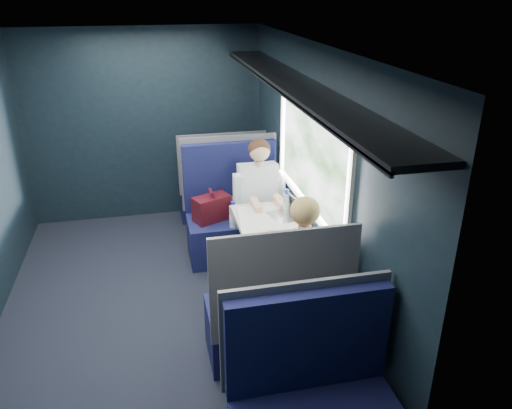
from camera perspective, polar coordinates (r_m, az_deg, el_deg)
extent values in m
cube|color=black|center=(4.76, -10.87, -11.55)|extent=(2.80, 4.20, 0.01)
cube|color=black|center=(4.44, 6.96, 2.99)|extent=(0.10, 4.20, 2.30)
cube|color=black|center=(6.25, -12.57, 8.78)|extent=(2.80, 0.10, 2.30)
cube|color=black|center=(2.35, -10.67, -18.52)|extent=(2.80, 0.10, 2.30)
cube|color=silver|center=(3.92, -13.63, 17.86)|extent=(2.80, 4.20, 0.10)
cube|color=silver|center=(4.24, 6.43, 10.45)|extent=(0.03, 1.84, 0.07)
cube|color=silver|center=(4.51, 5.94, -0.11)|extent=(0.03, 1.84, 0.07)
cube|color=silver|center=(3.58, 10.58, 0.48)|extent=(0.03, 0.07, 0.78)
cube|color=silver|center=(5.16, 3.08, 8.13)|extent=(0.03, 0.07, 0.78)
cube|color=black|center=(4.14, 4.45, 13.54)|extent=(0.36, 4.10, 0.04)
cube|color=black|center=(4.10, 2.10, 13.20)|extent=(0.02, 4.10, 0.03)
cube|color=red|center=(4.21, 6.57, 12.37)|extent=(0.01, 0.10, 0.12)
cylinder|color=#54565E|center=(4.64, -0.24, -6.81)|extent=(0.08, 0.08, 0.70)
cube|color=silver|center=(4.50, 1.99, -2.50)|extent=(0.62, 1.00, 0.04)
cube|color=#0C0E35|center=(5.36, -2.33, -3.83)|extent=(1.00, 0.50, 0.45)
cube|color=#0C0E35|center=(5.39, -3.01, 3.28)|extent=(1.00, 0.10, 0.75)
cube|color=#54565E|center=(5.43, -3.12, 3.73)|extent=(1.04, 0.03, 0.82)
cube|color=#54565E|center=(5.18, -2.29, -0.90)|extent=(0.06, 0.40, 0.20)
cube|color=#4C1019|center=(5.21, -5.09, -0.43)|extent=(0.42, 0.33, 0.26)
cylinder|color=#4C1019|center=(5.13, -5.17, 1.47)|extent=(0.09, 0.15, 0.03)
cylinder|color=silver|center=(5.05, -2.60, -1.39)|extent=(0.08, 0.08, 0.23)
cylinder|color=#1C30D5|center=(4.99, -2.62, 0.05)|extent=(0.05, 0.05, 0.05)
cube|color=#0C0E35|center=(4.08, 1.74, -13.85)|extent=(1.00, 0.50, 0.45)
cube|color=#0C0E35|center=(3.49, 3.08, -8.99)|extent=(1.00, 0.10, 0.75)
cube|color=#54565E|center=(3.44, 3.33, -9.12)|extent=(1.04, 0.03, 0.82)
cube|color=#54565E|center=(3.93, 1.62, -9.66)|extent=(0.06, 0.40, 0.20)
cube|color=#0C0E35|center=(6.35, -4.12, 0.69)|extent=(1.00, 0.40, 0.45)
cube|color=#0C0E35|center=(5.93, -3.92, 4.73)|extent=(1.00, 0.10, 0.66)
cube|color=#54565E|center=(5.87, -3.85, 4.74)|extent=(1.04, 0.03, 0.72)
cube|color=#0C0E35|center=(3.09, 5.90, -15.18)|extent=(1.00, 0.10, 0.66)
cube|color=#54565E|center=(3.12, 5.60, -14.28)|extent=(1.04, 0.03, 0.72)
cube|color=black|center=(5.15, 0.63, -1.26)|extent=(0.36, 0.44, 0.16)
cube|color=black|center=(5.12, 1.12, -5.28)|extent=(0.32, 0.12, 0.45)
cube|color=white|center=(5.19, 0.24, 1.97)|extent=(0.40, 0.29, 0.53)
cylinder|color=#D8A88C|center=(5.06, 0.35, 4.75)|extent=(0.10, 0.10, 0.06)
sphere|color=#D8A88C|center=(5.00, 0.40, 6.14)|extent=(0.21, 0.21, 0.21)
sphere|color=#382114|center=(5.01, 0.36, 6.35)|extent=(0.22, 0.22, 0.22)
cube|color=white|center=(5.12, -2.06, 1.61)|extent=(0.09, 0.12, 0.34)
cube|color=white|center=(5.21, 2.70, 2.00)|extent=(0.09, 0.12, 0.34)
cube|color=black|center=(4.07, 4.76, -8.76)|extent=(0.36, 0.44, 0.16)
cube|color=black|center=(4.40, 3.86, -10.74)|extent=(0.32, 0.12, 0.45)
cube|color=black|center=(3.81, 5.59, -6.85)|extent=(0.40, 0.29, 0.53)
cylinder|color=#D8A88C|center=(3.71, 5.58, -2.82)|extent=(0.10, 0.10, 0.06)
sphere|color=#D8A88C|center=(3.67, 5.57, -0.80)|extent=(0.21, 0.21, 0.21)
sphere|color=tan|center=(3.65, 5.65, -0.68)|extent=(0.22, 0.22, 0.22)
cube|color=black|center=(3.79, 2.21, -6.95)|extent=(0.09, 0.12, 0.34)
cube|color=black|center=(3.91, 8.51, -6.16)|extent=(0.09, 0.12, 0.34)
cube|color=tan|center=(3.70, 5.95, -5.71)|extent=(0.26, 0.07, 0.36)
cube|color=white|center=(4.51, 1.43, -2.09)|extent=(0.59, 0.79, 0.01)
cube|color=silver|center=(4.63, 3.05, -1.38)|extent=(0.27, 0.33, 0.01)
cube|color=silver|center=(4.61, 4.31, -0.04)|extent=(0.08, 0.28, 0.20)
cube|color=black|center=(4.61, 4.24, -0.04)|extent=(0.06, 0.24, 0.16)
cylinder|color=silver|center=(4.67, 3.53, 0.12)|extent=(0.07, 0.07, 0.20)
cylinder|color=#1C30D5|center=(4.63, 3.57, 1.48)|extent=(0.04, 0.04, 0.04)
cylinder|color=white|center=(4.84, 3.72, 0.29)|extent=(0.07, 0.07, 0.09)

